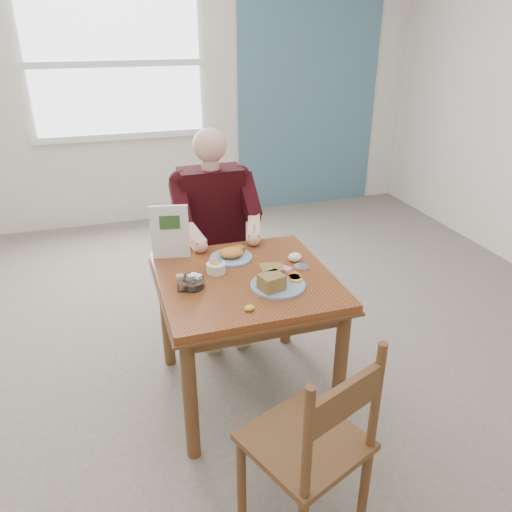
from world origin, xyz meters
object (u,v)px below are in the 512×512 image
object	(u,v)px
table	(246,295)
chair_far	(213,260)
diner	(214,220)
far_plate	(232,254)
near_plate	(275,280)
chair_near	(313,446)

from	to	relation	value
table	chair_far	distance (m)	0.81
diner	far_plate	size ratio (longest dim) A/B	4.40
chair_far	far_plate	size ratio (longest dim) A/B	3.02
near_plate	diner	bearing A→B (deg)	97.60
chair_far	far_plate	bearing A→B (deg)	-91.08
near_plate	chair_far	bearing A→B (deg)	96.88
diner	chair_far	bearing A→B (deg)	90.01
chair_near	near_plate	size ratio (longest dim) A/B	3.03
chair_near	near_plate	xyz separation A→B (m)	(0.12, 0.79, 0.31)
table	near_plate	size ratio (longest dim) A/B	2.94
chair_near	diner	size ratio (longest dim) A/B	0.69
chair_near	chair_far	bearing A→B (deg)	89.88
table	far_plate	world-z (taller)	far_plate
chair_near	near_plate	distance (m)	0.86
far_plate	near_plate	bearing A→B (deg)	-72.12
table	diner	bearing A→B (deg)	90.00
chair_near	diner	bearing A→B (deg)	89.87
table	diner	size ratio (longest dim) A/B	0.66
chair_far	table	bearing A→B (deg)	-90.00
table	far_plate	bearing A→B (deg)	92.51
table	chair_far	bearing A→B (deg)	90.00
table	diner	world-z (taller)	diner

